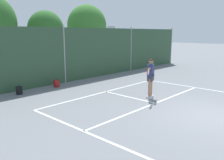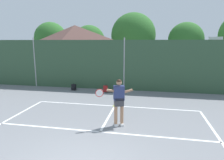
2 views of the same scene
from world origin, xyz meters
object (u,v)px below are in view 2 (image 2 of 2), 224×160
tennis_ball (113,106)px  backpack_red (105,89)px  basketball_hoop (214,55)px  backpack_black (74,87)px  tennis_player (119,98)px

tennis_ball → backpack_red: (-1.07, 2.91, 0.16)m
basketball_hoop → backpack_red: basketball_hoop is taller
tennis_ball → backpack_red: bearing=110.3°
backpack_black → backpack_red: size_ratio=1.00×
tennis_player → tennis_ball: tennis_player is taller
basketball_hoop → tennis_ball: size_ratio=53.79×
tennis_player → backpack_black: (-3.89, 5.16, -0.92)m
basketball_hoop → tennis_ball: 8.35m
tennis_player → basketball_hoop: bearing=54.6°
backpack_black → backpack_red: 2.20m
tennis_ball → backpack_black: 4.38m
tennis_ball → basketball_hoop: bearing=41.6°
tennis_player → backpack_red: 5.51m
tennis_ball → backpack_red: backpack_red is taller
basketball_hoop → backpack_red: 7.77m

